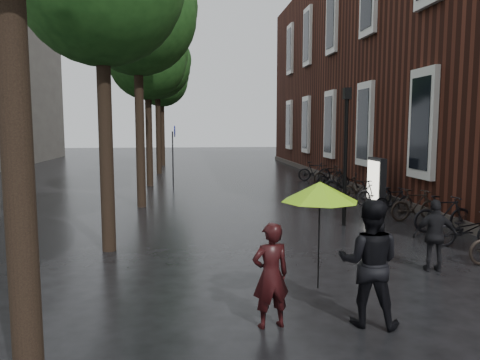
{
  "coord_description": "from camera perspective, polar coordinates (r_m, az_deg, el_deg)",
  "views": [
    {
      "loc": [
        -2.25,
        -4.07,
        2.94
      ],
      "look_at": [
        -1.03,
        6.64,
        1.68
      ],
      "focal_mm": 35.0,
      "sensor_mm": 36.0,
      "label": 1
    }
  ],
  "objects": [
    {
      "name": "brick_building",
      "position": [
        26.93,
        22.29,
        12.67
      ],
      "size": [
        10.2,
        33.2,
        12.0
      ],
      "color": "#38160F",
      "rests_on": "ground"
    },
    {
      "name": "street_trees",
      "position": [
        20.35,
        -11.81,
        16.13
      ],
      "size": [
        4.33,
        34.03,
        8.91
      ],
      "color": "black",
      "rests_on": "ground"
    },
    {
      "name": "person_burgundy",
      "position": [
        6.93,
        3.76,
        -11.51
      ],
      "size": [
        0.63,
        0.48,
        1.56
      ],
      "primitive_type": "imported",
      "rotation": [
        0.0,
        0.0,
        3.35
      ],
      "color": "black",
      "rests_on": "ground"
    },
    {
      "name": "person_black",
      "position": [
        7.21,
        15.48,
        -9.68
      ],
      "size": [
        1.12,
        1.01,
        1.88
      ],
      "primitive_type": "imported",
      "rotation": [
        0.0,
        0.0,
        2.74
      ],
      "color": "black",
      "rests_on": "ground"
    },
    {
      "name": "lime_umbrella",
      "position": [
        6.8,
        9.7,
        -1.4
      ],
      "size": [
        1.13,
        1.13,
        1.66
      ],
      "rotation": [
        0.0,
        0.0,
        0.36
      ],
      "color": "black",
      "rests_on": "ground"
    },
    {
      "name": "pedestrian_walking",
      "position": [
        10.27,
        22.7,
        -6.28
      ],
      "size": [
        0.92,
        0.54,
        1.47
      ],
      "primitive_type": "imported",
      "rotation": [
        0.0,
        0.0,
        2.92
      ],
      "color": "black",
      "rests_on": "ground"
    },
    {
      "name": "parked_bicycles",
      "position": [
        18.08,
        15.86,
        -1.44
      ],
      "size": [
        2.04,
        15.89,
        1.03
      ],
      "color": "black",
      "rests_on": "ground"
    },
    {
      "name": "ad_lightbox",
      "position": [
        17.96,
        16.27,
        -0.18
      ],
      "size": [
        0.27,
        1.17,
        1.76
      ],
      "rotation": [
        0.0,
        0.0,
        0.01
      ],
      "color": "black",
      "rests_on": "ground"
    },
    {
      "name": "lamp_post",
      "position": [
        13.94,
        12.78,
        4.43
      ],
      "size": [
        0.21,
        0.21,
        4.02
      ],
      "rotation": [
        0.0,
        0.0,
        -0.25
      ],
      "color": "black",
      "rests_on": "ground"
    },
    {
      "name": "cycle_sign",
      "position": [
        22.13,
        -8.08,
        4.01
      ],
      "size": [
        0.16,
        0.53,
        2.94
      ],
      "rotation": [
        0.0,
        0.0,
        -0.04
      ],
      "color": "#262628",
      "rests_on": "ground"
    }
  ]
}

